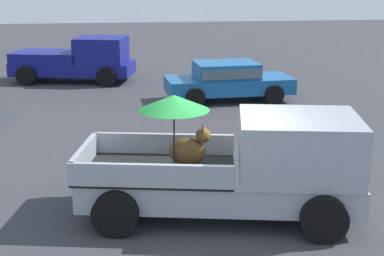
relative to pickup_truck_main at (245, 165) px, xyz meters
The scene contains 4 objects.
ground_plane 1.07m from the pickup_truck_main, behind, with size 80.00×80.00×0.00m, color #38383D.
pickup_truck_main is the anchor object (origin of this frame).
pickup_truck_red 14.24m from the pickup_truck_main, 105.76° to the left, with size 5.08×2.99×1.80m.
parked_sedan_far 9.66m from the pickup_truck_main, 81.20° to the left, with size 4.40×2.18×1.33m.
Camera 1 is at (-1.74, -9.73, 4.41)m, focal length 53.81 mm.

